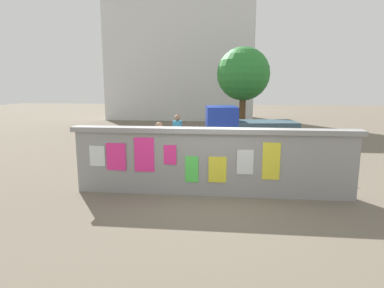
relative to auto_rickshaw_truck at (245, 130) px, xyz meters
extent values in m
plane|color=#6B6051|center=(-1.10, 2.48, -0.90)|extent=(60.00, 60.00, 0.00)
cube|color=gray|center=(-1.10, -5.52, -0.12)|extent=(6.82, 0.30, 1.56)
cube|color=gray|center=(-1.10, -5.52, 0.72)|extent=(7.02, 0.42, 0.12)
cube|color=silver|center=(-3.96, -5.68, 0.05)|extent=(0.40, 0.03, 0.52)
cube|color=#F42D8C|center=(-3.48, -5.68, 0.04)|extent=(0.51, 0.04, 0.69)
cube|color=#F42D8C|center=(-2.76, -5.68, 0.11)|extent=(0.49, 0.02, 0.85)
cube|color=#F42D8C|center=(-2.11, -5.68, 0.13)|extent=(0.31, 0.03, 0.48)
cube|color=#4CD84C|center=(-1.58, -5.68, -0.22)|extent=(0.32, 0.02, 0.65)
cube|color=yellow|center=(-0.96, -5.68, -0.21)|extent=(0.44, 0.02, 0.64)
cube|color=silver|center=(-0.30, -5.68, -0.01)|extent=(0.39, 0.03, 0.60)
cube|color=yellow|center=(0.31, -5.68, 0.03)|extent=(0.41, 0.02, 0.90)
cylinder|color=black|center=(-1.01, -0.77, -0.55)|extent=(0.72, 0.28, 0.70)
cylinder|color=black|center=(-1.16, 0.52, -0.55)|extent=(0.72, 0.28, 0.70)
cylinder|color=black|center=(1.47, -0.48, -0.55)|extent=(0.72, 0.28, 0.70)
cylinder|color=black|center=(1.32, 0.81, -0.55)|extent=(0.72, 0.28, 0.70)
cube|color=#1933A5|center=(-0.99, -0.12, 0.20)|extent=(1.37, 1.63, 1.50)
cube|color=#334C59|center=(0.80, 0.10, -0.10)|extent=(2.56, 1.77, 0.90)
cylinder|color=black|center=(2.14, -3.37, -0.60)|extent=(0.61, 0.22, 0.60)
cylinder|color=black|center=(0.86, -3.63, -0.60)|extent=(0.61, 0.24, 0.60)
cube|color=red|center=(1.50, -3.50, -0.32)|extent=(1.03, 0.44, 0.32)
cube|color=black|center=(1.31, -3.54, -0.14)|extent=(0.59, 0.33, 0.10)
cube|color=#262626|center=(2.04, -3.39, -0.05)|extent=(0.15, 0.56, 0.03)
cylinder|color=black|center=(-3.90, -0.05, -0.57)|extent=(0.66, 0.04, 0.66)
cylinder|color=black|center=(-2.85, -0.05, -0.57)|extent=(0.66, 0.04, 0.66)
cube|color=gold|center=(-3.38, -0.05, -0.39)|extent=(0.95, 0.05, 0.06)
cylinder|color=gold|center=(-3.23, -0.05, -0.17)|extent=(0.03, 0.03, 0.40)
cube|color=black|center=(-3.23, -0.05, 0.03)|extent=(0.20, 0.08, 0.05)
cube|color=black|center=(-3.85, -0.05, -0.02)|extent=(0.04, 0.44, 0.03)
cylinder|color=#BF6626|center=(-2.78, -3.82, -0.50)|extent=(0.12, 0.12, 0.80)
cylinder|color=#BF6626|center=(-2.71, -3.99, -0.50)|extent=(0.12, 0.12, 0.80)
cylinder|color=#3F994C|center=(-2.74, -3.90, 0.20)|extent=(0.44, 0.44, 0.60)
sphere|color=#8C664C|center=(-2.74, -3.90, 0.61)|extent=(0.22, 0.22, 0.22)
cylinder|color=yellow|center=(-2.56, -1.60, -0.50)|extent=(0.12, 0.12, 0.80)
cylinder|color=yellow|center=(-2.58, -1.42, -0.50)|extent=(0.12, 0.12, 0.80)
cylinder|color=#338CBF|center=(-2.57, -1.51, 0.20)|extent=(0.37, 0.37, 0.60)
sphere|color=#8C664C|center=(-2.57, -1.51, 0.61)|extent=(0.22, 0.22, 0.22)
cylinder|color=brown|center=(0.07, 4.81, 0.24)|extent=(0.35, 0.35, 2.29)
sphere|color=#2A7D30|center=(0.07, 4.81, 2.38)|extent=(2.85, 2.85, 2.85)
cube|color=silver|center=(-4.51, 13.15, 3.57)|extent=(11.24, 4.13, 8.94)
camera|label=1|loc=(-0.74, -13.39, 1.81)|focal=30.74mm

